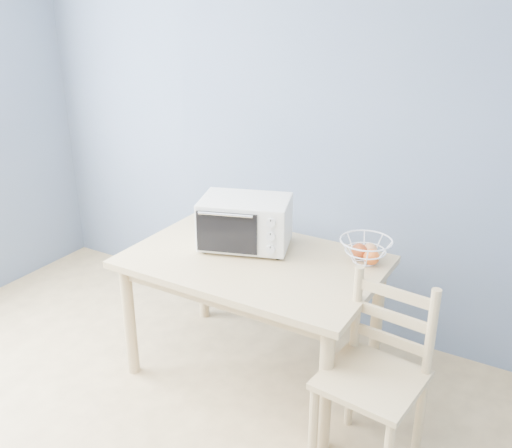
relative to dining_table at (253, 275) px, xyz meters
The scene contains 4 objects.
dining_table is the anchor object (origin of this frame).
toaster_oven 0.31m from the dining_table, 141.79° to the left, with size 0.58×0.50×0.30m.
fruit_basket 0.64m from the dining_table, 27.29° to the left, with size 0.38×0.38×0.13m.
dining_chair 0.91m from the dining_table, 19.70° to the right, with size 0.48×0.48×0.93m.
Camera 1 is at (1.68, -0.98, 2.14)m, focal length 40.00 mm.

